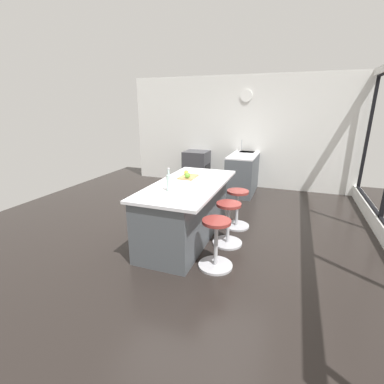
% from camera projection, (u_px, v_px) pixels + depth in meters
% --- Properties ---
extents(ground_plane, '(7.82, 7.82, 0.00)m').
position_uv_depth(ground_plane, '(198.00, 229.00, 4.60)').
color(ground_plane, black).
extents(interior_partition_left, '(0.15, 5.59, 2.70)m').
position_uv_depth(interior_partition_left, '(237.00, 132.00, 6.89)').
color(interior_partition_left, silver).
rests_on(interior_partition_left, ground_plane).
extents(sink_cabinet, '(1.82, 0.60, 1.19)m').
position_uv_depth(sink_cabinet, '(245.00, 171.00, 6.75)').
color(sink_cabinet, '#4C5156').
rests_on(sink_cabinet, ground_plane).
extents(oven_range, '(0.60, 0.61, 0.88)m').
position_uv_depth(oven_range, '(197.00, 168.00, 7.17)').
color(oven_range, '#38383D').
rests_on(oven_range, ground_plane).
extents(kitchen_island, '(2.08, 0.97, 0.88)m').
position_uv_depth(kitchen_island, '(186.00, 210.00, 4.22)').
color(kitchen_island, '#4C5156').
rests_on(kitchen_island, ground_plane).
extents(stool_by_window, '(0.44, 0.44, 0.65)m').
position_uv_depth(stool_by_window, '(237.00, 210.00, 4.63)').
color(stool_by_window, '#B7B7BC').
rests_on(stool_by_window, ground_plane).
extents(stool_middle, '(0.44, 0.44, 0.65)m').
position_uv_depth(stool_middle, '(228.00, 225.00, 4.04)').
color(stool_middle, '#B7B7BC').
rests_on(stool_middle, ground_plane).
extents(stool_near_camera, '(0.44, 0.44, 0.65)m').
position_uv_depth(stool_near_camera, '(216.00, 245.00, 3.45)').
color(stool_near_camera, '#B7B7BC').
rests_on(stool_near_camera, ground_plane).
extents(cutting_board, '(0.36, 0.24, 0.02)m').
position_uv_depth(cutting_board, '(188.00, 177.00, 4.40)').
color(cutting_board, tan).
rests_on(cutting_board, kitchen_island).
extents(apple_yellow, '(0.07, 0.07, 0.07)m').
position_uv_depth(apple_yellow, '(186.00, 172.00, 4.49)').
color(apple_yellow, gold).
rests_on(apple_yellow, cutting_board).
extents(apple_green, '(0.09, 0.09, 0.09)m').
position_uv_depth(apple_green, '(187.00, 175.00, 4.26)').
color(apple_green, '#609E2D').
rests_on(apple_green, cutting_board).
extents(water_bottle, '(0.06, 0.06, 0.31)m').
position_uv_depth(water_bottle, '(169.00, 182.00, 3.66)').
color(water_bottle, silver).
rests_on(water_bottle, kitchen_island).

